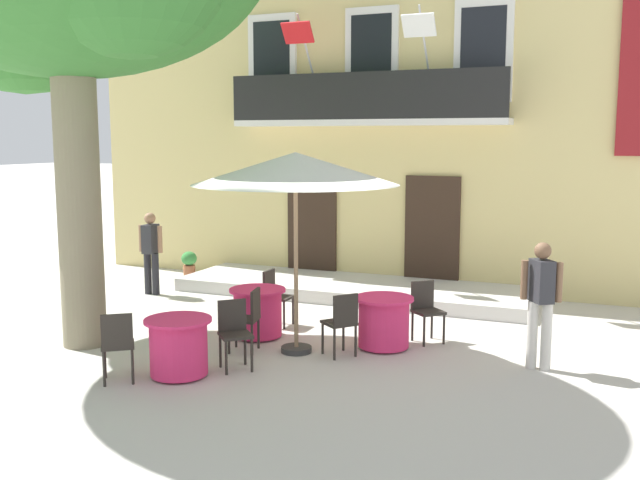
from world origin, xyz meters
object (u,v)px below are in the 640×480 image
Objects in this scene: cafe_table_near_tree at (258,312)px; cafe_chair_near_tree_1 at (249,315)px; pedestrian_mid_plaza at (541,298)px; cafe_table_front at (384,322)px; cafe_chair_front_1 at (426,307)px; cafe_chair_middle_1 at (118,342)px; cafe_chair_near_tree_0 at (275,293)px; cafe_chair_front_0 at (342,320)px; cafe_table_middle at (179,347)px; cafe_umbrella at (296,169)px; pedestrian_near_entrance at (151,249)px; cafe_chair_middle_0 at (234,329)px; ground_planter_left at (189,264)px.

cafe_chair_near_tree_1 reaches higher than cafe_table_near_tree.
cafe_chair_near_tree_1 is at bearing -168.85° from pedestrian_mid_plaza.
cafe_table_front is 0.77m from cafe_chair_front_1.
cafe_table_near_tree is 2.63m from cafe_chair_middle_1.
cafe_chair_near_tree_0 is at bearing 95.92° from cafe_table_near_tree.
pedestrian_mid_plaza reaches higher than cafe_chair_near_tree_1.
cafe_chair_front_0 is (1.55, -0.44, 0.14)m from cafe_table_near_tree.
cafe_chair_front_1 is at bearing 48.27° from cafe_table_middle.
cafe_chair_near_tree_1 is at bearing -168.29° from cafe_chair_front_0.
cafe_umbrella is (-1.56, -1.27, 2.08)m from cafe_chair_front_1.
pedestrian_near_entrance is at bearing 143.42° from cafe_chair_near_tree_1.
cafe_table_front is (2.04, -0.56, -0.14)m from cafe_chair_near_tree_0.
cafe_chair_middle_0 and cafe_chair_middle_1 have the same top height.
cafe_table_front is at bearing 176.56° from pedestrian_mid_plaza.
cafe_table_middle is 1.39× the size of ground_planter_left.
cafe_chair_middle_0 reaches higher than cafe_table_near_tree.
cafe_table_middle is (-0.31, -1.32, -0.14)m from cafe_chair_near_tree_1.
cafe_chair_middle_0 reaches higher than cafe_table_front.
cafe_chair_middle_0 is at bearing -51.67° from ground_planter_left.
cafe_chair_middle_1 is 0.31× the size of cafe_umbrella.
cafe_chair_near_tree_0 is 2.02m from cafe_chair_front_0.
cafe_table_near_tree is 0.30× the size of cafe_umbrella.
cafe_chair_near_tree_0 is 0.57× the size of pedestrian_near_entrance.
cafe_chair_front_1 reaches higher than ground_planter_left.
cafe_chair_middle_1 is 3.77m from cafe_table_front.
cafe_chair_middle_0 is 2.35m from cafe_umbrella.
cafe_table_near_tree is at bearing 107.93° from cafe_chair_near_tree_1.
cafe_chair_middle_1 and cafe_chair_front_1 have the same top height.
cafe_chair_front_0 is at bearing -15.93° from cafe_table_near_tree.
cafe_chair_near_tree_0 is at bearing -38.55° from ground_planter_left.
cafe_table_middle is 0.95× the size of cafe_chair_middle_0.
pedestrian_near_entrance is at bearing 149.91° from cafe_table_near_tree.
cafe_chair_middle_1 and cafe_chair_front_0 have the same top height.
pedestrian_near_entrance is at bearing 161.74° from cafe_table_front.
cafe_chair_middle_1 is (-0.55, -0.52, 0.14)m from cafe_table_middle.
ground_planter_left is (-3.39, 2.71, -0.18)m from cafe_chair_near_tree_0.
cafe_umbrella is at bearing 19.69° from cafe_chair_near_tree_1.
cafe_table_near_tree is 0.95× the size of cafe_chair_middle_1.
cafe_chair_front_1 is at bearing 48.03° from cafe_chair_middle_0.
cafe_chair_front_0 is 1.51m from cafe_chair_front_1.
cafe_chair_near_tree_0 and cafe_chair_front_1 have the same top height.
cafe_table_middle is 2.28m from cafe_chair_front_0.
ground_planter_left is 1.62m from pedestrian_near_entrance.
cafe_chair_near_tree_1 is 0.77m from cafe_chair_middle_0.
cafe_chair_front_1 is 0.31× the size of cafe_umbrella.
cafe_chair_middle_0 is 0.57× the size of pedestrian_near_entrance.
cafe_chair_front_0 is (1.32, 0.27, 0.00)m from cafe_chair_near_tree_1.
cafe_chair_near_tree_1 is 1.00× the size of cafe_chair_front_1.
cafe_chair_middle_0 is 6.27m from ground_planter_left.
ground_planter_left is at bearing 155.62° from cafe_chair_front_1.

